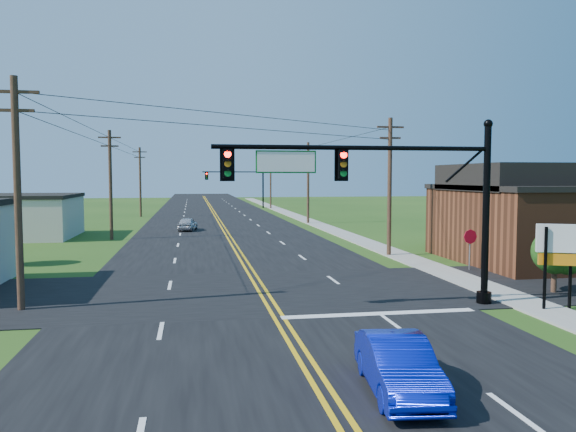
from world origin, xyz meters
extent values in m
plane|color=#1E4112|center=(0.00, 0.00, 0.00)|extent=(260.00, 260.00, 0.00)
cube|color=black|center=(0.00, 50.00, 0.02)|extent=(16.00, 220.00, 0.04)
cube|color=black|center=(0.00, 12.00, 0.02)|extent=(70.00, 10.00, 0.04)
cube|color=gray|center=(10.50, 40.00, 0.04)|extent=(2.00, 160.00, 0.08)
cylinder|color=black|center=(8.80, 8.00, 3.60)|extent=(0.28, 0.28, 7.20)
cylinder|color=black|center=(8.80, 8.00, 0.25)|extent=(0.60, 0.60, 0.50)
sphere|color=black|center=(8.80, 8.00, 7.30)|extent=(0.36, 0.36, 0.36)
cylinder|color=black|center=(3.30, 8.00, 6.30)|extent=(11.00, 0.18, 0.18)
cube|color=#056116|center=(0.60, 8.00, 5.75)|extent=(2.30, 0.06, 0.85)
cylinder|color=black|center=(8.80, 80.00, 3.60)|extent=(0.28, 0.28, 7.20)
cylinder|color=black|center=(8.80, 80.00, 0.25)|extent=(0.60, 0.60, 0.50)
sphere|color=black|center=(8.80, 80.00, 7.30)|extent=(0.36, 0.36, 0.36)
cylinder|color=black|center=(3.80, 80.00, 6.00)|extent=(10.00, 0.18, 0.18)
cube|color=#056116|center=(0.60, 80.00, 5.45)|extent=(2.30, 0.06, 0.85)
cube|color=brown|center=(20.00, 18.00, 2.20)|extent=(14.00, 11.00, 4.40)
cube|color=black|center=(20.00, 18.00, 4.55)|extent=(14.20, 11.20, 0.30)
cube|color=beige|center=(-19.00, 38.00, 1.70)|extent=(12.00, 9.00, 3.40)
cylinder|color=#382619|center=(-9.50, 10.00, 4.50)|extent=(0.28, 0.28, 9.00)
cube|color=#382619|center=(-9.50, 10.00, 8.40)|extent=(1.80, 0.12, 0.12)
cube|color=#382619|center=(-9.50, 10.00, 7.70)|extent=(1.40, 0.12, 0.12)
cylinder|color=#382619|center=(-9.50, 35.00, 4.50)|extent=(0.28, 0.28, 9.00)
cube|color=#382619|center=(-9.50, 35.00, 8.40)|extent=(1.80, 0.12, 0.12)
cube|color=#382619|center=(-9.50, 35.00, 7.70)|extent=(1.40, 0.12, 0.12)
cylinder|color=#382619|center=(-9.50, 62.00, 4.50)|extent=(0.28, 0.28, 9.00)
cube|color=#382619|center=(-9.50, 62.00, 8.40)|extent=(1.80, 0.12, 0.12)
cube|color=#382619|center=(-9.50, 62.00, 7.70)|extent=(1.40, 0.12, 0.12)
cylinder|color=#382619|center=(9.80, 22.00, 4.50)|extent=(0.28, 0.28, 9.00)
cube|color=#382619|center=(9.80, 22.00, 8.40)|extent=(1.80, 0.12, 0.12)
cube|color=#382619|center=(9.80, 22.00, 7.70)|extent=(1.40, 0.12, 0.12)
cylinder|color=#382619|center=(9.80, 48.00, 4.50)|extent=(0.28, 0.28, 9.00)
cube|color=#382619|center=(9.80, 48.00, 8.40)|extent=(1.80, 0.12, 0.12)
cube|color=#382619|center=(9.80, 48.00, 7.70)|extent=(1.40, 0.12, 0.12)
cylinder|color=#382619|center=(9.80, 78.00, 4.50)|extent=(0.28, 0.28, 9.00)
cube|color=#382619|center=(9.80, 78.00, 8.40)|extent=(1.80, 0.12, 0.12)
cube|color=#382619|center=(9.80, 78.00, 7.70)|extent=(1.40, 0.12, 0.12)
cylinder|color=#382619|center=(16.00, 26.00, 0.92)|extent=(0.24, 0.24, 1.85)
sphere|color=#14390D|center=(16.00, 26.00, 2.60)|extent=(3.00, 3.00, 3.00)
cylinder|color=#382619|center=(13.00, 9.50, 0.66)|extent=(0.24, 0.24, 1.32)
sphere|color=#14390D|center=(13.00, 9.50, 1.86)|extent=(2.00, 2.00, 2.00)
cylinder|color=#382619|center=(-14.00, 22.00, 0.77)|extent=(0.24, 0.24, 1.54)
sphere|color=#14390D|center=(-14.00, 22.00, 2.17)|extent=(2.40, 2.40, 2.40)
imported|color=#0817B5|center=(1.89, -0.48, 0.67)|extent=(1.83, 4.17, 1.33)
imported|color=#B8B8BD|center=(-3.35, 41.66, 0.63)|extent=(2.11, 3.91, 1.26)
cylinder|color=slate|center=(12.23, 15.77, 1.07)|extent=(0.08, 0.08, 2.14)
cylinder|color=#A3091F|center=(12.23, 15.74, 1.88)|extent=(0.82, 0.12, 0.81)
cylinder|color=black|center=(10.49, 6.52, 1.64)|extent=(0.17, 0.17, 3.27)
cylinder|color=black|center=(11.58, 6.52, 1.64)|extent=(0.17, 0.17, 3.27)
cube|color=silver|center=(11.04, 6.52, 2.82)|extent=(1.60, 0.84, 1.09)
cube|color=#CC720C|center=(11.04, 6.52, 2.00)|extent=(1.42, 0.74, 0.45)
camera|label=1|loc=(-2.91, -12.92, 5.18)|focal=35.00mm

